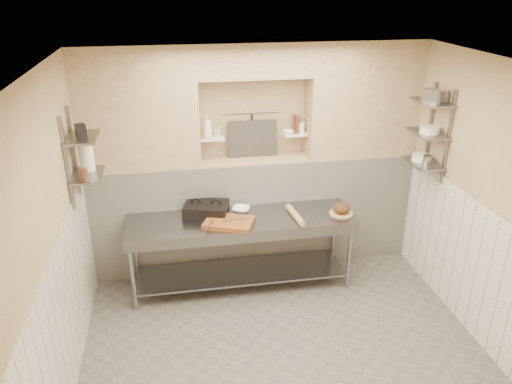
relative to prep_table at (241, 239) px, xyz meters
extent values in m
cube|color=#625D57|center=(0.25, -1.18, -0.69)|extent=(4.00, 3.90, 0.10)
cube|color=silver|center=(0.25, -1.18, 2.21)|extent=(4.00, 3.90, 0.10)
cube|color=tan|center=(-1.80, -1.18, 0.76)|extent=(0.10, 3.90, 2.80)
cube|color=tan|center=(2.30, -1.18, 0.76)|extent=(0.10, 3.90, 2.80)
cube|color=tan|center=(0.25, 0.82, 0.76)|extent=(4.00, 0.10, 2.80)
cube|color=white|center=(0.25, 0.57, 0.06)|extent=(4.00, 0.40, 1.40)
cube|color=tan|center=(0.25, 0.57, 0.77)|extent=(1.30, 0.40, 0.02)
cube|color=tan|center=(-1.07, 0.57, 1.46)|extent=(1.35, 0.40, 1.40)
cube|color=tan|center=(1.58, 0.57, 1.46)|extent=(1.35, 0.40, 1.40)
cube|color=tan|center=(0.25, 0.57, 1.96)|extent=(1.30, 0.40, 0.40)
cube|color=white|center=(-1.74, -1.18, 0.06)|extent=(0.02, 3.90, 1.40)
cube|color=white|center=(2.24, -1.18, 0.06)|extent=(0.02, 3.90, 1.40)
cube|color=white|center=(-0.25, 0.57, 1.06)|extent=(0.28, 0.16, 0.02)
cube|color=white|center=(0.75, 0.57, 1.06)|extent=(0.28, 0.16, 0.02)
cylinder|color=gray|center=(0.25, 0.74, 1.31)|extent=(0.70, 0.02, 0.02)
cylinder|color=black|center=(0.25, 0.72, 1.14)|extent=(0.02, 0.02, 0.30)
cube|color=#383330|center=(0.25, 0.67, 1.00)|extent=(0.60, 0.08, 0.45)
cube|color=slate|center=(-1.72, 0.07, 1.16)|extent=(0.03, 0.03, 0.95)
cube|color=slate|center=(-1.72, -0.33, 1.16)|extent=(0.03, 0.03, 0.95)
cube|color=slate|center=(-1.59, -0.13, 0.96)|extent=(0.30, 0.50, 0.02)
cube|color=slate|center=(-1.59, -0.13, 1.36)|extent=(0.30, 0.50, 0.03)
cube|color=slate|center=(2.23, 0.07, 1.21)|extent=(0.03, 0.03, 1.05)
cube|color=slate|center=(2.23, -0.33, 1.21)|extent=(0.03, 0.03, 1.05)
cube|color=slate|center=(2.09, -0.13, 0.86)|extent=(0.30, 0.50, 0.02)
cube|color=slate|center=(2.09, -0.13, 1.21)|extent=(0.30, 0.50, 0.02)
cube|color=slate|center=(2.09, -0.13, 1.56)|extent=(0.30, 0.50, 0.03)
cube|color=gray|center=(0.00, 0.02, 0.24)|extent=(2.60, 0.70, 0.04)
cube|color=gray|center=(0.00, 0.02, -0.46)|extent=(2.45, 0.60, 0.03)
cube|color=gray|center=(0.00, -0.31, 0.18)|extent=(2.60, 0.02, 0.12)
cylinder|color=gray|center=(-1.24, -0.27, -0.21)|extent=(0.04, 0.04, 0.86)
cylinder|color=gray|center=(-1.24, 0.31, -0.21)|extent=(0.04, 0.04, 0.86)
cylinder|color=gray|center=(1.24, -0.27, -0.21)|extent=(0.04, 0.04, 0.86)
cylinder|color=gray|center=(1.24, 0.31, -0.21)|extent=(0.04, 0.04, 0.86)
cube|color=black|center=(-0.38, 0.19, 0.30)|extent=(0.57, 0.48, 0.09)
cube|color=black|center=(-0.38, 0.19, 0.37)|extent=(0.57, 0.48, 0.05)
cube|color=brown|center=(-0.15, -0.11, 0.28)|extent=(0.63, 0.54, 0.05)
cube|color=gray|center=(-0.07, -0.11, 0.31)|extent=(0.26, 0.07, 0.01)
cylinder|color=gray|center=(-0.38, -0.21, 0.31)|extent=(0.12, 0.24, 0.02)
imported|color=white|center=(0.03, 0.20, 0.28)|extent=(0.27, 0.27, 0.05)
cylinder|color=tan|center=(0.62, -0.07, 0.29)|extent=(0.12, 0.47, 0.07)
cylinder|color=tan|center=(1.18, -0.07, 0.27)|extent=(0.27, 0.27, 0.02)
ellipsoid|color=#4C2D19|center=(1.18, -0.07, 0.33)|extent=(0.20, 0.20, 0.12)
imported|color=white|center=(-0.30, 0.53, 1.21)|extent=(0.12, 0.12, 0.27)
cube|color=tan|center=(-0.19, 0.60, 1.12)|extent=(0.07, 0.07, 0.11)
imported|color=white|center=(0.67, 0.56, 1.09)|extent=(0.15, 0.15, 0.04)
cylinder|color=#532B1B|center=(0.78, 0.56, 1.18)|extent=(0.06, 0.06, 0.21)
cylinder|color=#532B1B|center=(0.75, 0.60, 1.18)|extent=(0.06, 0.06, 0.22)
cylinder|color=white|center=(0.83, 0.56, 1.14)|extent=(0.08, 0.08, 0.13)
cylinder|color=white|center=(-1.59, -0.01, 1.11)|extent=(0.14, 0.14, 0.28)
cylinder|color=#532B1B|center=(-1.59, -0.31, 1.03)|extent=(0.08, 0.08, 0.12)
cube|color=black|center=(-1.59, -0.15, 1.43)|extent=(0.12, 0.12, 0.13)
cylinder|color=white|center=(2.09, -0.07, 0.90)|extent=(0.21, 0.21, 0.06)
cylinder|color=gray|center=(2.09, -0.21, 0.92)|extent=(0.10, 0.10, 0.10)
cylinder|color=white|center=(2.09, -0.17, 1.26)|extent=(0.21, 0.21, 0.08)
cube|color=gray|center=(2.09, -0.17, 1.64)|extent=(0.24, 0.26, 0.14)
camera|label=1|loc=(-0.71, -5.07, 2.82)|focal=35.00mm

